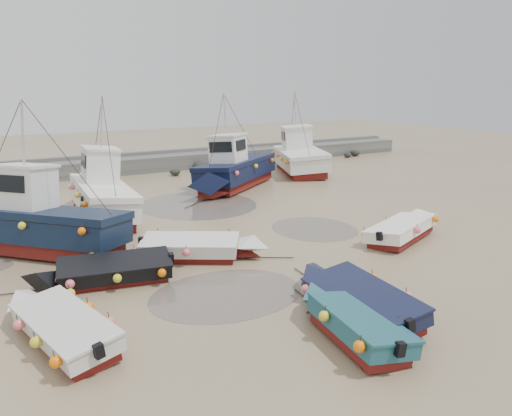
{
  "coord_description": "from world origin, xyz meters",
  "views": [
    {
      "loc": [
        -8.87,
        -16.59,
        6.78
      ],
      "look_at": [
        2.25,
        2.08,
        1.4
      ],
      "focal_mm": 35.0,
      "sensor_mm": 36.0,
      "label": 1
    }
  ],
  "objects_px": {
    "dinghy_4": "(104,269)",
    "cabin_boat_2": "(233,169)",
    "dinghy_3": "(406,227)",
    "person": "(85,230)",
    "dinghy_1": "(357,295)",
    "dinghy_5": "(200,245)",
    "dinghy_0": "(61,321)",
    "cabin_boat_0": "(30,221)",
    "cabin_boat_3": "(299,155)",
    "cabin_boat_1": "(98,192)",
    "dinghy_2": "(350,319)"
  },
  "relations": [
    {
      "from": "dinghy_1",
      "to": "cabin_boat_1",
      "type": "relative_size",
      "value": 0.64
    },
    {
      "from": "dinghy_5",
      "to": "cabin_boat_0",
      "type": "relative_size",
      "value": 0.7
    },
    {
      "from": "dinghy_1",
      "to": "dinghy_5",
      "type": "height_order",
      "value": "same"
    },
    {
      "from": "cabin_boat_3",
      "to": "cabin_boat_1",
      "type": "bearing_deg",
      "value": -137.52
    },
    {
      "from": "cabin_boat_0",
      "to": "cabin_boat_3",
      "type": "bearing_deg",
      "value": -16.52
    },
    {
      "from": "dinghy_0",
      "to": "dinghy_2",
      "type": "relative_size",
      "value": 1.14
    },
    {
      "from": "cabin_boat_2",
      "to": "dinghy_1",
      "type": "bearing_deg",
      "value": 127.02
    },
    {
      "from": "dinghy_1",
      "to": "cabin_boat_3",
      "type": "relative_size",
      "value": 0.63
    },
    {
      "from": "cabin_boat_1",
      "to": "person",
      "type": "bearing_deg",
      "value": -116.96
    },
    {
      "from": "dinghy_5",
      "to": "person",
      "type": "xyz_separation_m",
      "value": [
        -3.05,
        6.55,
        -0.54
      ]
    },
    {
      "from": "dinghy_2",
      "to": "dinghy_3",
      "type": "relative_size",
      "value": 0.85
    },
    {
      "from": "dinghy_4",
      "to": "dinghy_2",
      "type": "bearing_deg",
      "value": -135.51
    },
    {
      "from": "dinghy_1",
      "to": "cabin_boat_0",
      "type": "xyz_separation_m",
      "value": [
        -7.76,
        11.1,
        0.81
      ]
    },
    {
      "from": "dinghy_5",
      "to": "person",
      "type": "distance_m",
      "value": 7.25
    },
    {
      "from": "cabin_boat_1",
      "to": "cabin_boat_2",
      "type": "relative_size",
      "value": 1.07
    },
    {
      "from": "dinghy_0",
      "to": "dinghy_4",
      "type": "height_order",
      "value": "same"
    },
    {
      "from": "dinghy_1",
      "to": "cabin_boat_3",
      "type": "bearing_deg",
      "value": 64.78
    },
    {
      "from": "dinghy_3",
      "to": "person",
      "type": "bearing_deg",
      "value": -147.02
    },
    {
      "from": "dinghy_1",
      "to": "person",
      "type": "relative_size",
      "value": 3.86
    },
    {
      "from": "dinghy_0",
      "to": "cabin_boat_1",
      "type": "bearing_deg",
      "value": 59.87
    },
    {
      "from": "dinghy_1",
      "to": "dinghy_5",
      "type": "xyz_separation_m",
      "value": [
        -2.12,
        6.9,
        0.0
      ]
    },
    {
      "from": "dinghy_2",
      "to": "dinghy_4",
      "type": "relative_size",
      "value": 0.91
    },
    {
      "from": "dinghy_2",
      "to": "cabin_boat_0",
      "type": "xyz_separation_m",
      "value": [
        -6.49,
        12.23,
        0.79
      ]
    },
    {
      "from": "dinghy_4",
      "to": "person",
      "type": "height_order",
      "value": "dinghy_4"
    },
    {
      "from": "dinghy_0",
      "to": "cabin_boat_2",
      "type": "bearing_deg",
      "value": 36.71
    },
    {
      "from": "cabin_boat_1",
      "to": "person",
      "type": "height_order",
      "value": "cabin_boat_1"
    },
    {
      "from": "dinghy_5",
      "to": "person",
      "type": "relative_size",
      "value": 3.36
    },
    {
      "from": "dinghy_5",
      "to": "dinghy_1",
      "type": "bearing_deg",
      "value": 48.69
    },
    {
      "from": "cabin_boat_2",
      "to": "cabin_boat_1",
      "type": "bearing_deg",
      "value": 71.5
    },
    {
      "from": "dinghy_1",
      "to": "cabin_boat_1",
      "type": "height_order",
      "value": "cabin_boat_1"
    },
    {
      "from": "dinghy_4",
      "to": "dinghy_5",
      "type": "relative_size",
      "value": 1.08
    },
    {
      "from": "dinghy_4",
      "to": "cabin_boat_0",
      "type": "relative_size",
      "value": 0.75
    },
    {
      "from": "cabin_boat_3",
      "to": "dinghy_3",
      "type": "bearing_deg",
      "value": -87.17
    },
    {
      "from": "dinghy_4",
      "to": "person",
      "type": "distance_m",
      "value": 7.3
    },
    {
      "from": "dinghy_1",
      "to": "dinghy_4",
      "type": "xyz_separation_m",
      "value": [
        -6.06,
        6.22,
        0.01
      ]
    },
    {
      "from": "dinghy_4",
      "to": "cabin_boat_2",
      "type": "xyz_separation_m",
      "value": [
        11.71,
        12.26,
        0.77
      ]
    },
    {
      "from": "cabin_boat_0",
      "to": "cabin_boat_2",
      "type": "bearing_deg",
      "value": -14.14
    },
    {
      "from": "dinghy_5",
      "to": "cabin_boat_1",
      "type": "xyz_separation_m",
      "value": [
        -1.84,
        8.56,
        0.8
      ]
    },
    {
      "from": "dinghy_5",
      "to": "cabin_boat_0",
      "type": "bearing_deg",
      "value": -95.07
    },
    {
      "from": "dinghy_0",
      "to": "cabin_boat_3",
      "type": "distance_m",
      "value": 28.41
    },
    {
      "from": "person",
      "to": "dinghy_3",
      "type": "bearing_deg",
      "value": 100.37
    },
    {
      "from": "dinghy_2",
      "to": "dinghy_5",
      "type": "bearing_deg",
      "value": 105.5
    },
    {
      "from": "dinghy_0",
      "to": "cabin_boat_0",
      "type": "height_order",
      "value": "cabin_boat_0"
    },
    {
      "from": "person",
      "to": "dinghy_0",
      "type": "bearing_deg",
      "value": 31.06
    },
    {
      "from": "dinghy_0",
      "to": "cabin_boat_0",
      "type": "distance_m",
      "value": 8.36
    },
    {
      "from": "dinghy_3",
      "to": "person",
      "type": "relative_size",
      "value": 3.9
    },
    {
      "from": "dinghy_0",
      "to": "dinghy_3",
      "type": "bearing_deg",
      "value": -5.27
    },
    {
      "from": "cabin_boat_0",
      "to": "cabin_boat_1",
      "type": "xyz_separation_m",
      "value": [
        3.8,
        4.35,
        -0.01
      ]
    },
    {
      "from": "dinghy_3",
      "to": "dinghy_4",
      "type": "xyz_separation_m",
      "value": [
        -13.07,
        1.63,
        0.01
      ]
    },
    {
      "from": "dinghy_0",
      "to": "cabin_boat_0",
      "type": "xyz_separation_m",
      "value": [
        0.33,
        8.31,
        0.8
      ]
    }
  ]
}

